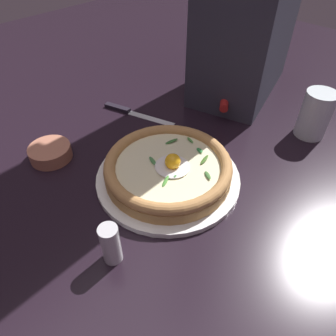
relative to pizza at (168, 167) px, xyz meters
name	(u,v)px	position (x,y,z in m)	size (l,w,h in m)	color
ground_plane	(146,187)	(0.03, 0.04, -0.05)	(2.40, 2.40, 0.03)	black
pizza_plate	(168,177)	(0.00, 0.00, -0.03)	(0.30, 0.30, 0.01)	white
pizza	(168,167)	(0.00, 0.00, 0.00)	(0.26, 0.26, 0.06)	#B48346
side_bowl	(50,152)	(0.24, 0.13, -0.02)	(0.09, 0.09, 0.03)	#B97157
pizza_cutter	(225,94)	(0.08, -0.31, 0.01)	(0.10, 0.15, 0.09)	silver
table_knife	(128,111)	(0.26, -0.11, -0.03)	(0.21, 0.08, 0.01)	silver
drinking_glass	(314,117)	(-0.14, -0.36, 0.02)	(0.07, 0.07, 0.12)	silver
pepper_shaker	(111,244)	(-0.06, 0.20, 0.01)	(0.03, 0.03, 0.08)	silver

